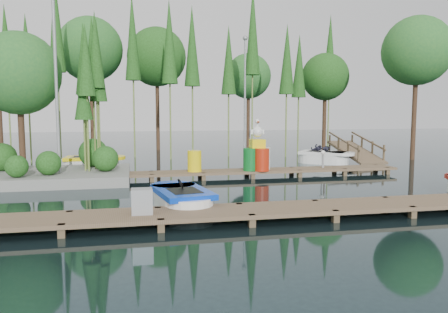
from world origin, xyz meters
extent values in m
plane|color=#1B2F33|center=(0.00, 0.00, 0.00)|extent=(90.00, 90.00, 0.00)
cube|color=brown|center=(0.00, -4.50, 0.25)|extent=(18.00, 1.50, 0.10)
cube|color=brown|center=(-4.30, -5.13, 0.05)|extent=(0.16, 0.16, 0.50)
cube|color=brown|center=(-4.30, -3.87, 0.05)|extent=(0.16, 0.16, 0.50)
cube|color=brown|center=(-2.15, -5.13, 0.05)|extent=(0.16, 0.16, 0.50)
cube|color=brown|center=(-2.15, -3.87, 0.05)|extent=(0.16, 0.16, 0.50)
cube|color=brown|center=(0.00, -5.13, 0.05)|extent=(0.16, 0.16, 0.50)
cube|color=brown|center=(0.00, -3.87, 0.05)|extent=(0.16, 0.16, 0.50)
cube|color=brown|center=(2.15, -5.13, 0.05)|extent=(0.16, 0.16, 0.50)
cube|color=brown|center=(2.15, -3.87, 0.05)|extent=(0.16, 0.16, 0.50)
cube|color=brown|center=(4.30, -5.13, 0.05)|extent=(0.16, 0.16, 0.50)
cube|color=brown|center=(4.30, -3.87, 0.05)|extent=(0.16, 0.16, 0.50)
cube|color=brown|center=(1.00, 2.50, 0.25)|extent=(15.00, 1.20, 0.10)
cube|color=brown|center=(-6.10, 2.02, 0.05)|extent=(0.16, 0.16, 0.50)
cube|color=brown|center=(-6.10, 2.98, 0.05)|extent=(0.16, 0.16, 0.50)
cube|color=brown|center=(-4.07, 2.02, 0.05)|extent=(0.16, 0.16, 0.50)
cube|color=brown|center=(-4.07, 2.98, 0.05)|extent=(0.16, 0.16, 0.50)
cube|color=brown|center=(-2.04, 2.02, 0.05)|extent=(0.16, 0.16, 0.50)
cube|color=brown|center=(-2.04, 2.98, 0.05)|extent=(0.16, 0.16, 0.50)
cube|color=brown|center=(-0.01, 2.02, 0.05)|extent=(0.16, 0.16, 0.50)
cube|color=brown|center=(-0.01, 2.98, 0.05)|extent=(0.16, 0.16, 0.50)
cube|color=brown|center=(2.01, 2.02, 0.05)|extent=(0.16, 0.16, 0.50)
cube|color=brown|center=(2.01, 2.98, 0.05)|extent=(0.16, 0.16, 0.50)
cube|color=brown|center=(4.04, 2.02, 0.05)|extent=(0.16, 0.16, 0.50)
cube|color=brown|center=(4.04, 2.98, 0.05)|extent=(0.16, 0.16, 0.50)
cube|color=brown|center=(6.07, 2.02, 0.05)|extent=(0.16, 0.16, 0.50)
cube|color=brown|center=(6.07, 2.98, 0.05)|extent=(0.16, 0.16, 0.50)
cube|color=brown|center=(8.10, 2.02, 0.05)|extent=(0.16, 0.16, 0.50)
cube|color=brown|center=(8.10, 2.98, 0.05)|extent=(0.16, 0.16, 0.50)
cube|color=gray|center=(-6.00, 3.00, 0.18)|extent=(6.20, 4.20, 0.42)
sphere|color=#245A1C|center=(-7.80, 3.60, 0.94)|extent=(1.10, 1.10, 1.10)
sphere|color=#245A1C|center=(-5.80, 2.00, 0.84)|extent=(0.90, 0.90, 0.90)
sphere|color=#245A1C|center=(-4.40, 4.20, 0.99)|extent=(1.20, 1.20, 1.20)
sphere|color=#245A1C|center=(-6.80, 1.60, 0.79)|extent=(0.80, 0.80, 0.80)
sphere|color=#245A1C|center=(-3.80, 2.60, 0.89)|extent=(1.00, 1.00, 1.00)
cylinder|color=#402A1B|center=(-7.00, 3.40, 2.00)|extent=(0.24, 0.24, 3.60)
sphere|color=#2F6F2B|center=(-7.00, 3.40, 4.20)|extent=(3.20, 3.20, 3.20)
cylinder|color=olive|center=(-4.25, 3.56, 2.97)|extent=(0.07, 0.07, 5.93)
cone|color=#245A1C|center=(-4.25, 3.56, 5.04)|extent=(0.70, 0.70, 2.97)
cylinder|color=olive|center=(-4.57, 3.40, 2.83)|extent=(0.07, 0.07, 5.66)
cone|color=#245A1C|center=(-4.57, 3.40, 4.81)|extent=(0.70, 0.70, 2.83)
cylinder|color=olive|center=(-4.07, 3.59, 2.61)|extent=(0.07, 0.07, 5.22)
cone|color=#245A1C|center=(-4.07, 3.59, 4.44)|extent=(0.70, 0.70, 2.61)
cylinder|color=olive|center=(-4.44, 2.78, 2.76)|extent=(0.07, 0.07, 5.53)
cone|color=#245A1C|center=(-4.44, 2.78, 4.70)|extent=(0.70, 0.70, 2.76)
cylinder|color=olive|center=(-4.59, 2.90, 2.01)|extent=(0.07, 0.07, 4.01)
cone|color=#245A1C|center=(-4.59, 2.90, 3.41)|extent=(0.70, 0.70, 2.01)
cylinder|color=olive|center=(-4.13, 3.45, 3.05)|extent=(0.07, 0.07, 6.11)
cone|color=#245A1C|center=(-4.13, 3.45, 5.19)|extent=(0.70, 0.70, 3.05)
cylinder|color=#402A1B|center=(12.74, 6.90, 3.03)|extent=(0.26, 0.26, 6.06)
sphere|color=#2F6F2B|center=(12.74, 6.90, 6.06)|extent=(3.81, 3.81, 3.81)
cylinder|color=#402A1B|center=(9.99, 12.65, 2.51)|extent=(0.26, 0.26, 5.02)
sphere|color=#245A1C|center=(9.99, 12.65, 5.02)|extent=(3.16, 3.16, 3.16)
cylinder|color=#402A1B|center=(5.74, 16.70, 2.65)|extent=(0.26, 0.26, 5.31)
sphere|color=#2F6F2B|center=(5.74, 16.70, 5.31)|extent=(3.34, 3.34, 3.34)
cylinder|color=#402A1B|center=(-1.00, 16.03, 3.23)|extent=(0.26, 0.26, 6.46)
sphere|color=#245A1C|center=(-1.00, 16.03, 6.46)|extent=(4.06, 4.06, 4.06)
cylinder|color=#402A1B|center=(-5.41, 16.00, 3.43)|extent=(0.26, 0.26, 6.85)
sphere|color=#2F6F2B|center=(-5.41, 16.00, 6.85)|extent=(4.31, 4.31, 4.31)
cylinder|color=#402A1B|center=(-10.59, 13.75, 2.74)|extent=(0.26, 0.26, 5.48)
cylinder|color=olive|center=(-9.73, 12.48, 4.18)|extent=(0.09, 0.09, 8.36)
cone|color=#245A1C|center=(-9.73, 12.48, 6.52)|extent=(0.90, 0.90, 4.60)
cylinder|color=olive|center=(-8.16, 10.23, 3.74)|extent=(0.09, 0.09, 7.48)
cone|color=#245A1C|center=(-8.16, 10.23, 5.83)|extent=(0.90, 0.90, 4.11)
cylinder|color=olive|center=(-6.71, 10.82, 4.83)|extent=(0.09, 0.09, 9.66)
cone|color=#245A1C|center=(-6.71, 10.82, 7.54)|extent=(0.90, 0.90, 5.31)
cylinder|color=olive|center=(-4.68, 11.83, 3.85)|extent=(0.09, 0.09, 7.69)
cone|color=#245A1C|center=(-4.68, 11.83, 6.00)|extent=(0.90, 0.90, 4.23)
cylinder|color=olive|center=(-2.63, 11.48, 4.49)|extent=(0.09, 0.09, 8.99)
cone|color=#245A1C|center=(-2.63, 11.48, 7.01)|extent=(0.90, 0.90, 4.94)
cylinder|color=olive|center=(-0.63, 9.87, 4.22)|extent=(0.09, 0.09, 8.44)
cone|color=#245A1C|center=(-0.63, 9.87, 6.58)|extent=(0.90, 0.90, 4.64)
cylinder|color=olive|center=(0.65, 10.00, 4.11)|extent=(0.09, 0.09, 8.22)
cone|color=#245A1C|center=(0.65, 10.00, 6.41)|extent=(0.90, 0.90, 4.52)
cylinder|color=olive|center=(2.96, 10.87, 3.70)|extent=(0.09, 0.09, 7.41)
cone|color=#245A1C|center=(2.96, 10.87, 5.78)|extent=(0.90, 0.90, 4.07)
cylinder|color=olive|center=(4.49, 11.10, 4.89)|extent=(0.09, 0.09, 9.77)
cone|color=#245A1C|center=(4.49, 11.10, 7.62)|extent=(0.90, 0.90, 5.38)
cylinder|color=olive|center=(6.24, 9.83, 3.70)|extent=(0.09, 0.09, 7.40)
cone|color=#245A1C|center=(6.24, 9.83, 5.77)|extent=(0.90, 0.90, 4.07)
cylinder|color=olive|center=(7.63, 11.42, 3.57)|extent=(0.09, 0.09, 7.14)
cone|color=#245A1C|center=(7.63, 11.42, 5.57)|extent=(0.90, 0.90, 3.93)
cylinder|color=olive|center=(10.17, 12.43, 4.31)|extent=(0.09, 0.09, 8.61)
cone|color=#245A1C|center=(10.17, 12.43, 6.72)|extent=(0.90, 0.90, 4.74)
cylinder|color=gray|center=(-5.50, 2.50, 3.50)|extent=(0.12, 0.12, 7.00)
cylinder|color=gray|center=(4.00, 11.00, 3.50)|extent=(0.12, 0.12, 7.00)
sphere|color=gray|center=(4.00, 11.00, 7.10)|extent=(0.30, 0.30, 0.30)
cube|color=brown|center=(9.00, 6.50, 0.55)|extent=(1.50, 3.94, 0.95)
cube|color=brown|center=(8.30, 4.90, 0.59)|extent=(0.08, 0.08, 0.90)
cube|color=brown|center=(8.30, 6.00, 0.70)|extent=(0.08, 0.08, 0.90)
cube|color=brown|center=(8.30, 7.10, 0.81)|extent=(0.08, 0.08, 0.90)
cube|color=brown|center=(8.30, 8.20, 0.92)|extent=(0.08, 0.08, 0.90)
cube|color=brown|center=(8.30, 6.50, 1.15)|extent=(0.06, 3.54, 0.83)
cube|color=brown|center=(9.70, 4.90, 0.59)|extent=(0.08, 0.08, 0.90)
cube|color=brown|center=(9.70, 6.00, 0.70)|extent=(0.08, 0.08, 0.90)
cube|color=brown|center=(9.70, 7.10, 0.81)|extent=(0.08, 0.08, 0.90)
cube|color=brown|center=(9.70, 8.20, 0.92)|extent=(0.08, 0.08, 0.90)
cube|color=brown|center=(9.70, 6.50, 1.15)|extent=(0.06, 3.54, 0.83)
cube|color=white|center=(-1.44, -3.12, 0.21)|extent=(1.48, 1.49, 0.58)
cylinder|color=white|center=(-1.55, -2.49, 0.21)|extent=(1.48, 1.48, 0.58)
cylinder|color=white|center=(-1.32, -3.75, 0.21)|extent=(1.48, 1.48, 0.58)
cube|color=#0735BF|center=(-1.44, -3.12, 0.53)|extent=(1.67, 2.42, 0.15)
cylinder|color=#0735BF|center=(-1.60, -2.20, 0.53)|extent=(1.51, 1.51, 0.15)
cube|color=black|center=(-1.40, -3.33, 0.58)|extent=(0.96, 1.17, 0.06)
torus|color=black|center=(-1.46, -2.96, 0.74)|extent=(0.21, 0.32, 0.28)
cube|color=white|center=(-4.72, 6.30, 0.22)|extent=(1.37, 1.36, 0.60)
cylinder|color=white|center=(-4.06, 6.27, 0.22)|extent=(1.36, 1.36, 0.60)
cylinder|color=white|center=(-5.37, 6.33, 0.22)|extent=(1.36, 1.36, 0.60)
cube|color=yellow|center=(-4.72, 6.30, 0.54)|extent=(2.33, 1.42, 0.15)
cylinder|color=yellow|center=(-3.76, 6.26, 0.54)|extent=(1.39, 1.39, 0.15)
cube|color=black|center=(-4.93, 6.31, 0.59)|extent=(1.11, 0.85, 0.07)
torus|color=black|center=(-4.55, 6.29, 0.76)|extent=(0.31, 0.17, 0.29)
imported|color=#1E1E2D|center=(-4.99, 6.31, 0.86)|extent=(0.49, 0.37, 1.06)
cube|color=white|center=(7.05, 6.33, 0.22)|extent=(1.87, 1.87, 0.61)
cylinder|color=white|center=(7.57, 5.91, 0.22)|extent=(1.87, 1.87, 0.61)
cylinder|color=white|center=(6.53, 6.76, 0.22)|extent=(1.87, 1.87, 0.61)
cube|color=white|center=(7.05, 6.33, 0.55)|extent=(2.65, 2.51, 0.15)
cylinder|color=white|center=(7.80, 5.72, 0.55)|extent=(1.90, 1.90, 0.15)
cube|color=black|center=(6.88, 6.47, 0.60)|extent=(1.37, 1.33, 0.07)
torus|color=black|center=(7.18, 6.23, 0.77)|extent=(0.34, 0.32, 0.29)
imported|color=#1E1E2D|center=(6.84, 6.51, 0.83)|extent=(0.55, 0.54, 0.99)
imported|color=#1E1E2D|center=(7.38, 6.56, 0.76)|extent=(0.43, 0.41, 0.75)
cube|color=gray|center=(-2.55, -4.50, 0.60)|extent=(0.50, 0.42, 0.61)
cylinder|color=yellow|center=(-0.31, 2.50, 0.73)|extent=(0.57, 0.57, 0.85)
cylinder|color=#0B6521|center=(2.00, 2.30, 0.76)|extent=(0.62, 0.62, 0.92)
cylinder|color=silver|center=(2.61, 2.61, 0.76)|extent=(0.62, 0.62, 0.92)
cylinder|color=#B4230C|center=(2.41, 2.09, 0.76)|extent=(0.62, 0.62, 0.92)
cube|color=yellow|center=(2.31, 2.40, 1.40)|extent=(0.56, 0.56, 0.36)
sphere|color=white|center=(2.31, 2.40, 1.89)|extent=(0.45, 0.45, 0.45)
cylinder|color=white|center=(2.31, 2.40, 2.15)|extent=(0.10, 0.10, 0.31)
sphere|color=white|center=(2.31, 2.40, 2.32)|extent=(0.21, 0.21, 0.21)
cone|color=#DD460B|center=(2.31, 2.19, 2.30)|extent=(0.10, 0.31, 0.10)
cube|color=white|center=(2.31, 2.40, 1.89)|extent=(0.56, 0.06, 0.18)
cylinder|color=gray|center=(5.29, 2.50, 0.58)|extent=(0.09, 0.09, 0.57)
sphere|color=white|center=(5.29, 2.50, 0.96)|extent=(0.19, 0.19, 0.19)
cube|color=gray|center=(5.29, 2.50, 0.96)|extent=(0.47, 0.04, 0.04)
cone|color=#DD460B|center=(5.29, 2.39, 0.96)|extent=(0.04, 0.09, 0.04)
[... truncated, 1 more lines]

